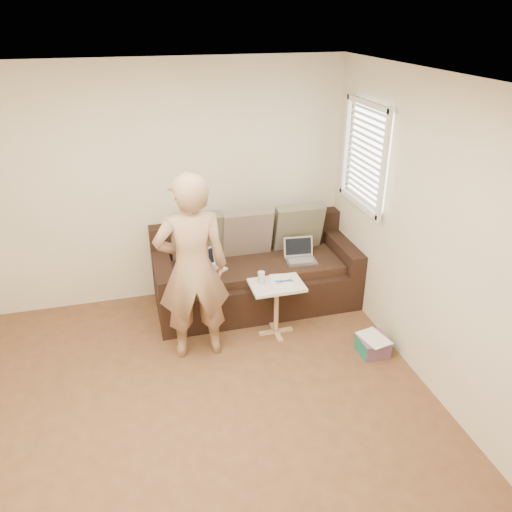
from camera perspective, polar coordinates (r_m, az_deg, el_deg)
The scene contains 17 objects.
floor at distance 4.23m, azimuth -5.86°, elevation -19.24°, with size 4.50×4.50×0.00m, color brown.
ceiling at distance 2.99m, azimuth -8.25°, elevation 18.17°, with size 4.50×4.50×0.00m, color white.
wall_back at distance 5.48m, azimuth -10.55°, elevation 7.75°, with size 4.00×4.00×0.00m, color beige.
wall_right at distance 4.15m, azimuth 21.54°, elevation 0.02°, with size 4.50×4.50×0.00m, color beige.
window_blinds at distance 5.18m, azimuth 12.32°, elevation 11.13°, with size 0.12×0.88×1.08m, color white, non-canonical shape.
sofa at distance 5.53m, azimuth -0.01°, elevation -1.50°, with size 2.20×0.95×0.85m, color black, non-canonical shape.
pillow_left at distance 5.48m, azimuth -6.76°, elevation 2.29°, with size 0.55×0.14×0.55m, color brown, non-canonical shape.
pillow_mid at distance 5.53m, azimuth -1.04°, elevation 2.70°, with size 0.55×0.14×0.55m, color #6F584F, non-canonical shape.
pillow_right at distance 5.70m, azimuth 4.82°, elevation 3.35°, with size 0.55×0.14×0.55m, color brown, non-canonical shape.
laptop_silver at distance 5.51m, azimuth 5.16°, elevation -0.62°, with size 0.33×0.24×0.22m, color #B7BABC, non-canonical shape.
laptop_white at distance 5.30m, azimuth -5.08°, elevation -1.76°, with size 0.29×0.21×0.21m, color white, non-canonical shape.
person at distance 4.54m, azimuth -7.26°, elevation -1.44°, with size 0.66×0.45×1.82m, color #A17C57.
side_table at distance 5.09m, azimuth 2.32°, elevation -5.99°, with size 0.52×0.37×0.58m, color silver, non-canonical shape.
drinking_glass at distance 4.93m, azimuth 0.60°, elevation -2.45°, with size 0.07×0.07×0.12m, color silver, non-canonical shape.
scissors at distance 4.97m, azimuth 3.22°, elevation -2.88°, with size 0.18×0.10×0.02m, color silver, non-canonical shape.
paper_on_table at distance 4.99m, azimuth 2.96°, elevation -2.86°, with size 0.21×0.30×0.00m, color white, non-canonical shape.
striped_box at distance 5.04m, azimuth 13.18°, elevation -9.87°, with size 0.28×0.28×0.18m, color #C01C77, non-canonical shape.
Camera 1 is at (-0.37, -2.94, 3.02)m, focal length 35.14 mm.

